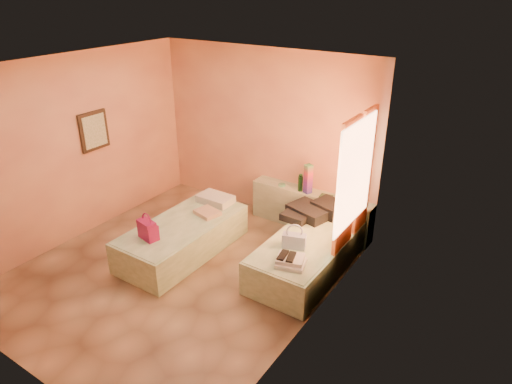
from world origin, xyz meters
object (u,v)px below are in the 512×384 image
water_bottle (300,183)px  flower_vase (353,195)px  bed_right (308,254)px  magenta_handbag (148,229)px  blue_handbag (294,241)px  bed_left (183,237)px  towel_stack (291,262)px  headboard_ledge (311,210)px  green_book (326,197)px

water_bottle → flower_vase: (0.85, 0.09, -0.02)m
bed_right → water_bottle: (-0.70, 1.01, 0.54)m
magenta_handbag → blue_handbag: 1.99m
bed_left → towel_stack: (1.86, -0.06, 0.30)m
water_bottle → blue_handbag: water_bottle is taller
headboard_ledge → towel_stack: (0.62, -1.76, 0.23)m
flower_vase → magenta_handbag: bearing=-130.8°
green_book → flower_vase: flower_vase is taller
headboard_ledge → magenta_handbag: (-1.32, -2.28, 0.31)m
green_book → magenta_handbag: 2.74m
headboard_ledge → towel_stack: headboard_ledge is taller
bed_right → green_book: (-0.24, 1.01, 0.42)m
flower_vase → blue_handbag: (-0.22, -1.42, -0.16)m
headboard_ledge → bed_right: headboard_ledge is taller
bed_right → green_book: green_book is taller
bed_left → blue_handbag: (1.70, 0.31, 0.35)m
bed_right → towel_stack: size_ratio=5.71×
blue_handbag → towel_stack: size_ratio=0.88×
headboard_ledge → bed_right: 1.20m
water_bottle → blue_handbag: size_ratio=0.90×
headboard_ledge → towel_stack: bearing=-70.5°
flower_vase → headboard_ledge: bearing=-177.1°
bed_right → blue_handbag: bearing=-102.1°
green_book → magenta_handbag: magenta_handbag is taller
bed_right → bed_left: bearing=-160.2°
bed_right → green_book: bearing=103.7°
headboard_ledge → bed_left: 2.11m
bed_right → water_bottle: water_bottle is taller
water_bottle → flower_vase: water_bottle is taller
bed_left → flower_vase: flower_vase is taller
bed_right → magenta_handbag: 2.24m
green_book → flower_vase: size_ratio=0.84×
magenta_handbag → green_book: bearing=66.4°
bed_left → bed_right: size_ratio=1.00×
water_bottle → bed_left: bearing=-122.9°
bed_left → magenta_handbag: bearing=-98.0°
towel_stack → bed_left: bearing=178.0°
blue_handbag → green_book: bearing=78.5°
blue_handbag → magenta_handbag: bearing=-172.4°
water_bottle → bed_right: bearing=-55.3°
headboard_ledge → bed_right: bearing=-63.9°
flower_vase → blue_handbag: bearing=-98.7°
towel_stack → blue_handbag: bearing=114.0°
headboard_ledge → green_book: bearing=-11.5°
bed_right → towel_stack: 0.76m
bed_left → blue_handbag: bearing=10.7°
bed_left → green_book: green_book is taller
green_book → flower_vase: (0.39, 0.09, 0.10)m
bed_right → flower_vase: 1.23m
water_bottle → green_book: water_bottle is taller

